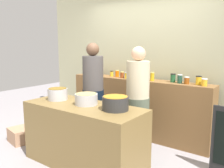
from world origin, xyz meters
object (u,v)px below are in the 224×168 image
Objects in this scene: preserve_jar_13 at (199,80)px; preserve_jar_12 at (187,80)px; preserve_jar_2 at (97,73)px; preserve_jar_11 at (180,79)px; preserve_jar_0 at (86,71)px; bread_crate at (21,135)px; preserve_jar_5 at (122,75)px; cooking_pot_center at (86,99)px; preserve_jar_3 at (112,74)px; preserve_jar_8 at (144,77)px; preserve_jar_4 at (117,73)px; preserve_jar_9 at (152,77)px; cooking_pot_left at (58,94)px; cooking_pot_right at (115,103)px; preserve_jar_1 at (90,71)px; cook_in_cap at (137,107)px; preserve_jar_10 at (173,78)px; preserve_jar_7 at (139,76)px; preserve_jar_14 at (204,82)px; cook_with_tongs at (93,98)px; preserve_jar_6 at (127,75)px.

preserve_jar_12 is at bearing -169.14° from preserve_jar_13.
preserve_jar_2 is 0.84× the size of preserve_jar_11.
preserve_jar_0 is 0.91× the size of preserve_jar_13.
bread_crate is (-2.49, -1.48, -0.99)m from preserve_jar_13.
preserve_jar_5 reaches higher than cooking_pot_center.
preserve_jar_8 is (0.76, -0.10, -0.00)m from preserve_jar_3.
preserve_jar_4 is 0.79m from preserve_jar_9.
preserve_jar_4 reaches higher than cooking_pot_left.
bread_crate is at bearing -176.01° from cooking_pot_right.
cook_in_cap reaches higher than preserve_jar_1.
cook_in_cap is (0.41, 0.68, -0.19)m from cooking_pot_center.
preserve_jar_7 is at bearing -177.18° from preserve_jar_10.
preserve_jar_9 is at bearing -4.69° from preserve_jar_3.
preserve_jar_9 is at bearing -176.21° from preserve_jar_13.
preserve_jar_2 is 1.59m from cooking_pot_center.
preserve_jar_11 is at bearing 2.55° from preserve_jar_9.
preserve_jar_4 is at bearing 177.45° from preserve_jar_11.
preserve_jar_4 is at bearing 124.41° from cooking_pot_right.
preserve_jar_3 reaches higher than cooking_pot_left.
preserve_jar_8 is 1.01m from preserve_jar_14.
preserve_jar_13 is (2.20, 0.02, -0.00)m from preserve_jar_1.
preserve_jar_9 is at bearing 57.47° from cooking_pot_left.
preserve_jar_1 reaches higher than preserve_jar_11.
cook_with_tongs reaches higher than bread_crate.
preserve_jar_6 is at bearing -179.94° from preserve_jar_14.
preserve_jar_8 is 0.94m from cook_with_tongs.
cooking_pot_right is at bearing -55.59° from preserve_jar_4.
cooking_pot_left is at bearing -136.72° from preserve_jar_12.
preserve_jar_10 is at bearing 160.92° from preserve_jar_11.
preserve_jar_10 is at bearing 177.74° from preserve_jar_13.
preserve_jar_9 is 0.48× the size of cooking_pot_center.
preserve_jar_4 is 0.89× the size of preserve_jar_11.
preserve_jar_12 is (1.37, -0.06, -0.01)m from preserve_jar_4.
cooking_pot_right is at bearing -97.70° from preserve_jar_10.
preserve_jar_12 is (0.11, -0.00, -0.01)m from preserve_jar_11.
cooking_pot_right is 0.70m from cook_in_cap.
preserve_jar_12 is (0.73, 0.05, 0.00)m from preserve_jar_8.
bread_crate is at bearing -174.41° from cooking_pot_left.
preserve_jar_1 is at bearing 130.06° from cooking_pot_center.
preserve_jar_12 reaches higher than bread_crate.
preserve_jar_0 is 1.84m from cook_in_cap.
preserve_jar_14 is (1.48, -0.02, -0.00)m from preserve_jar_5.
preserve_jar_3 is at bearing 179.63° from preserve_jar_10.
cook_in_cap is (0.71, -0.64, -0.36)m from preserve_jar_5.
preserve_jar_4 is 0.83m from cook_with_tongs.
cook_in_cap is at bearing -46.65° from preserve_jar_6.
preserve_jar_1 is 1.79m from preserve_jar_10.
preserve_jar_12 is 0.07× the size of cook_with_tongs.
preserve_jar_14 is at bearing 61.28° from cooking_pot_right.
cooking_pot_center is at bearing -91.94° from preserve_jar_7.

